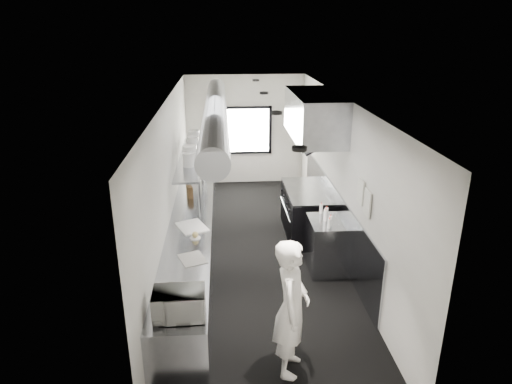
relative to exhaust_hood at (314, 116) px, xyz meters
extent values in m
cube|color=black|center=(-1.10, -0.70, -2.39)|extent=(3.00, 8.00, 0.01)
cube|color=silver|center=(-1.10, -0.70, 0.41)|extent=(3.00, 8.00, 0.01)
cube|color=silver|center=(-1.10, 3.30, -0.99)|extent=(3.00, 0.02, 2.80)
cube|color=silver|center=(-1.10, -4.70, -0.99)|extent=(3.00, 0.02, 2.80)
cube|color=silver|center=(-2.60, -0.70, -0.99)|extent=(0.02, 8.00, 2.80)
cube|color=silver|center=(0.40, -0.70, -0.99)|extent=(0.02, 8.00, 2.80)
cube|color=gray|center=(0.38, -0.40, -1.84)|extent=(0.03, 5.50, 1.10)
cylinder|color=#909398|center=(-1.80, -0.30, 0.16)|extent=(0.40, 6.40, 0.40)
cube|color=white|center=(-1.10, 3.26, -0.99)|extent=(1.20, 0.03, 1.10)
cube|color=black|center=(-1.10, 3.28, -0.42)|extent=(1.36, 0.03, 0.08)
cube|color=black|center=(-1.10, 3.28, -1.57)|extent=(1.36, 0.03, 0.08)
cube|color=black|center=(-1.74, 3.28, -0.99)|extent=(0.08, 0.03, 1.25)
cube|color=black|center=(-0.46, 3.28, -0.99)|extent=(0.08, 0.03, 1.25)
cube|color=gray|center=(0.00, 0.00, 0.01)|extent=(0.80, 2.20, 0.80)
cube|color=gray|center=(-0.38, 0.00, -0.38)|extent=(0.05, 2.20, 0.05)
cube|color=black|center=(-0.08, 0.00, -0.33)|extent=(0.50, 2.10, 0.28)
cube|color=gray|center=(-2.25, -1.20, -1.94)|extent=(0.70, 6.00, 0.90)
cube|color=gray|center=(-2.30, 0.30, -0.84)|extent=(0.45, 3.00, 0.04)
cylinder|color=gray|center=(-2.10, -1.10, -1.17)|extent=(0.04, 0.04, 0.66)
cylinder|color=gray|center=(-2.10, 0.30, -1.17)|extent=(0.04, 0.04, 0.66)
cylinder|color=gray|center=(-2.10, 1.70, -1.17)|extent=(0.04, 0.04, 0.66)
cube|color=black|center=(-0.05, 0.00, -1.94)|extent=(0.85, 1.60, 0.90)
cube|color=gray|center=(-0.05, 0.00, -1.47)|extent=(0.85, 1.60, 0.04)
cube|color=gray|center=(-0.46, 0.00, -1.94)|extent=(0.03, 1.55, 0.80)
cylinder|color=gray|center=(-0.49, 0.00, -1.84)|extent=(0.03, 1.30, 0.03)
cube|color=gray|center=(0.05, -1.40, -1.94)|extent=(0.65, 0.80, 0.90)
cube|color=gray|center=(-2.25, 2.50, -1.94)|extent=(0.70, 1.20, 0.90)
cube|color=silver|center=(0.37, -1.90, -0.79)|extent=(0.02, 0.28, 0.38)
cube|color=silver|center=(0.37, -2.25, -0.84)|extent=(0.02, 0.28, 0.38)
imported|color=white|center=(-0.93, -3.75, -1.52)|extent=(0.55, 0.71, 1.74)
imported|color=silver|center=(-2.21, -3.85, -1.33)|extent=(0.55, 0.42, 0.32)
cylinder|color=#B7C1B1|center=(-2.42, -3.48, -1.44)|extent=(0.15, 0.15, 0.09)
cylinder|color=#B7C1B1|center=(-2.37, -3.34, -1.44)|extent=(0.15, 0.15, 0.10)
cube|color=silver|center=(-2.15, -2.54, -1.49)|extent=(0.45, 0.49, 0.01)
cylinder|color=silver|center=(-2.14, -1.89, -1.48)|extent=(0.18, 0.18, 0.01)
sphere|color=tan|center=(-2.14, -1.89, -1.43)|extent=(0.09, 0.09, 0.09)
cube|color=white|center=(-2.21, -1.48, -1.48)|extent=(0.58, 0.65, 0.02)
cube|color=#4F391C|center=(-2.33, -0.11, -1.38)|extent=(0.14, 0.22, 0.22)
cylinder|color=silver|center=(-2.30, -0.32, -0.69)|extent=(0.28, 0.28, 0.25)
cylinder|color=silver|center=(-2.29, -0.14, -0.65)|extent=(0.32, 0.32, 0.34)
cylinder|color=silver|center=(-2.27, 0.64, -0.66)|extent=(0.29, 0.29, 0.32)
cylinder|color=silver|center=(-2.27, 0.94, -0.63)|extent=(0.31, 0.31, 0.37)
cylinder|color=white|center=(-0.02, -1.67, -1.41)|extent=(0.05, 0.05, 0.16)
cylinder|color=white|center=(0.02, -1.59, -1.41)|extent=(0.06, 0.06, 0.17)
cylinder|color=white|center=(-0.01, -1.38, -1.39)|extent=(0.08, 0.08, 0.20)
cylinder|color=white|center=(0.03, -1.26, -1.40)|extent=(0.06, 0.06, 0.18)
cylinder|color=white|center=(-0.02, -1.07, -1.40)|extent=(0.06, 0.06, 0.17)
camera|label=1|loc=(-1.68, -8.20, 1.59)|focal=31.93mm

